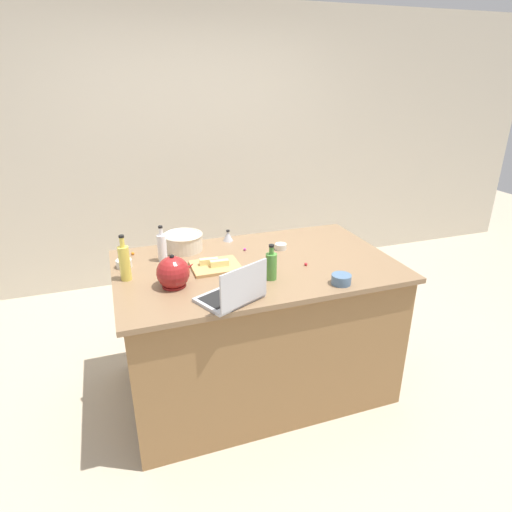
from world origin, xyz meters
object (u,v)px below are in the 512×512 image
(ramekin_wide, at_px, (124,263))
(kitchen_timer, at_px, (228,236))
(bottle_oil, at_px, (125,262))
(ramekin_medium, at_px, (341,279))
(bottle_vinegar, at_px, (162,247))
(laptop, at_px, (234,293))
(butter_stick_left, at_px, (219,263))
(kettle, at_px, (173,273))
(bottle_olive, at_px, (271,265))
(butter_stick_right, at_px, (209,261))
(ramekin_small, at_px, (281,247))
(cutting_board, at_px, (216,266))
(mixing_bowl_large, at_px, (183,242))

(ramekin_wide, bearing_deg, kitchen_timer, 17.66)
(bottle_oil, relative_size, ramekin_medium, 2.43)
(bottle_vinegar, relative_size, kitchen_timer, 2.94)
(laptop, height_order, kitchen_timer, laptop)
(kitchen_timer, bearing_deg, butter_stick_left, -111.96)
(bottle_oil, bearing_deg, ramekin_medium, -21.85)
(kettle, distance_m, ramekin_medium, 0.92)
(kettle, distance_m, kitchen_timer, 0.74)
(butter_stick_left, bearing_deg, bottle_olive, -43.96)
(laptop, relative_size, bottle_oil, 1.42)
(butter_stick_left, bearing_deg, butter_stick_right, 139.65)
(bottle_olive, relative_size, ramekin_small, 2.70)
(laptop, distance_m, kettle, 0.38)
(cutting_board, height_order, ramekin_wide, ramekin_wide)
(kettle, relative_size, cutting_board, 0.75)
(bottle_olive, bearing_deg, kettle, 170.41)
(butter_stick_right, bearing_deg, ramekin_small, 13.43)
(cutting_board, bearing_deg, laptop, -91.90)
(laptop, xyz_separation_m, ramekin_wide, (-0.50, 0.63, -0.02))
(bottle_vinegar, relative_size, kettle, 1.06)
(bottle_olive, bearing_deg, bottle_oil, 161.32)
(kettle, height_order, ramekin_medium, kettle)
(ramekin_medium, bearing_deg, kitchen_timer, 115.34)
(kettle, relative_size, ramekin_wide, 2.29)
(ramekin_small, height_order, kitchen_timer, kitchen_timer)
(kettle, bearing_deg, ramekin_wide, 124.41)
(bottle_oil, distance_m, cutting_board, 0.52)
(bottle_oil, distance_m, butter_stick_right, 0.48)
(laptop, height_order, kettle, laptop)
(butter_stick_left, bearing_deg, mixing_bowl_large, 111.85)
(mixing_bowl_large, relative_size, butter_stick_left, 2.34)
(bottle_olive, distance_m, butter_stick_right, 0.40)
(kettle, relative_size, butter_stick_left, 1.94)
(mixing_bowl_large, distance_m, kitchen_timer, 0.33)
(mixing_bowl_large, bearing_deg, laptop, -81.69)
(ramekin_medium, xyz_separation_m, ramekin_wide, (-1.11, 0.63, -0.00))
(butter_stick_right, relative_size, ramekin_small, 1.44)
(bottle_oil, bearing_deg, mixing_bowl_large, 41.26)
(ramekin_small, distance_m, ramekin_wide, 0.99)
(bottle_vinegar, distance_m, cutting_board, 0.36)
(bottle_vinegar, height_order, ramekin_small, bottle_vinegar)
(laptop, distance_m, bottle_vinegar, 0.70)
(kettle, distance_m, ramekin_wide, 0.43)
(kettle, relative_size, kitchen_timer, 2.77)
(bottle_oil, xyz_separation_m, butter_stick_right, (0.48, 0.02, -0.07))
(bottle_oil, xyz_separation_m, bottle_olive, (0.77, -0.26, -0.02))
(mixing_bowl_large, bearing_deg, ramekin_small, -18.16)
(butter_stick_left, relative_size, ramekin_medium, 1.01)
(bottle_olive, bearing_deg, butter_stick_right, 136.66)
(butter_stick_right, height_order, ramekin_medium, same)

